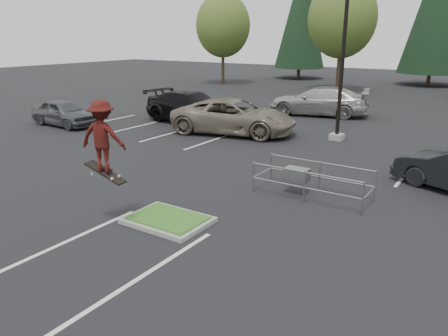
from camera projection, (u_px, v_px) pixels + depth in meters
The scene contains 14 objects.
ground at pixel (168, 222), 11.89m from camera, with size 120.00×120.00×0.00m, color black.
grass_median at pixel (168, 220), 11.87m from camera, with size 2.20×1.60×0.16m.
stall_lines at pixel (240, 163), 17.42m from camera, with size 22.62×17.60×0.01m.
light_pole at pixel (344, 42), 19.89m from camera, with size 0.70×0.60×10.12m.
decid_a at pixel (223, 28), 43.72m from camera, with size 5.44×5.44×8.91m.
decid_b at pixel (342, 21), 37.68m from camera, with size 5.89×5.89×9.64m.
conif_a at pixel (301, 14), 49.14m from camera, with size 5.72×5.72×13.00m.
conif_b at pixel (439, 3), 41.97m from camera, with size 6.38×6.38×14.50m.
cart_corral at pixel (300, 175), 13.81m from camera, with size 3.60×1.31×1.02m.
skateboarder at pixel (102, 137), 11.01m from camera, with size 1.34×1.03×2.11m.
car_l_tan at pixel (233, 117), 22.36m from camera, with size 2.91×6.32×1.76m, color gray.
car_l_black at pixel (191, 108), 25.02m from camera, with size 2.52×6.20×1.80m, color black.
car_l_grey at pixel (64, 113), 24.36m from camera, with size 1.72×4.26×1.45m, color #4C4F54.
car_far_silver at pixel (319, 101), 27.48m from camera, with size 2.49×6.12×1.78m, color #ABAAA6.
Camera 1 is at (7.28, -8.31, 4.90)m, focal length 35.00 mm.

